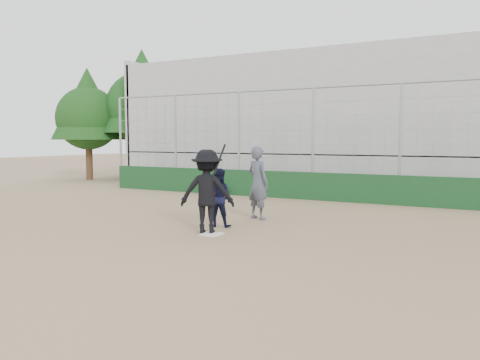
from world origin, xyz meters
The scene contains 10 objects.
ground centered at (0.00, 0.00, 0.00)m, with size 90.00×90.00×0.00m, color brown.
home_plate centered at (0.00, 0.00, 0.01)m, with size 0.44×0.44×0.02m, color white.
backstop centered at (0.00, 7.00, 0.96)m, with size 18.10×0.25×4.04m.
bleachers centered at (0.00, 11.95, 2.92)m, with size 20.25×6.70×6.98m.
tree_left centered at (-11.00, 11.00, 4.39)m, with size 4.48×4.48×7.00m.
tree_right centered at (-13.50, 9.50, 3.76)m, with size 3.84×3.84×6.00m.
batter_at_plate centered at (-0.18, 0.11, 0.98)m, with size 1.44×1.16×2.08m.
catcher_crouched centered at (-0.35, 0.90, 0.50)m, with size 0.76×0.62×1.01m.
umpire centered at (0.03, 2.39, 0.90)m, with size 0.73×0.48×1.80m, color #434855.
equipment_bag centered at (-3.81, 6.57, 0.17)m, with size 0.86×0.62×0.38m.
Camera 1 is at (5.51, -9.06, 2.18)m, focal length 35.00 mm.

